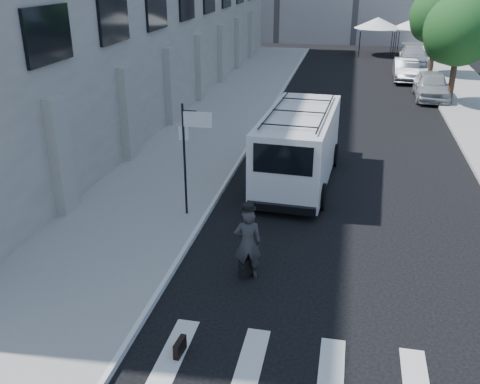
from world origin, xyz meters
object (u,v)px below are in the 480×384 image
at_px(parked_car_b, 406,70).
at_px(suitcase, 246,267).
at_px(businessman, 248,244).
at_px(parked_car_c, 413,56).
at_px(cargo_van, 299,146).
at_px(parked_car_a, 432,85).
at_px(briefcase, 180,347).

bearing_deg(parked_car_b, suitcase, -101.31).
relative_size(businessman, parked_car_c, 0.38).
xyz_separation_m(suitcase, parked_car_b, (5.84, 26.87, 0.46)).
bearing_deg(parked_car_c, cargo_van, -101.27).
bearing_deg(parked_car_a, briefcase, -106.16).
distance_m(parked_car_a, parked_car_b, 5.52).
xyz_separation_m(parked_car_a, parked_car_c, (0.00, 11.97, -0.07)).
bearing_deg(briefcase, parked_car_a, 78.05).
distance_m(briefcase, suitcase, 3.28).
relative_size(businessman, suitcase, 1.84).
height_order(cargo_van, parked_car_b, cargo_van).
xyz_separation_m(suitcase, cargo_van, (0.59, 6.89, 1.06)).
relative_size(briefcase, parked_car_c, 0.09).
distance_m(cargo_van, parked_car_c, 27.28).
xyz_separation_m(businessman, parked_car_a, (6.87, 21.46, -0.15)).
bearing_deg(businessman, cargo_van, -108.47).
xyz_separation_m(businessman, parked_car_b, (5.80, 26.87, -0.22)).
bearing_deg(businessman, parked_car_a, -121.62).
bearing_deg(parked_car_c, suitcase, -99.55).
height_order(briefcase, parked_car_b, parked_car_b).
bearing_deg(briefcase, parked_car_b, 82.95).
xyz_separation_m(suitcase, parked_car_c, (6.90, 33.42, 0.45)).
distance_m(briefcase, parked_car_a, 25.81).
relative_size(businessman, briefcase, 4.33).
relative_size(briefcase, parked_car_a, 0.09).
height_order(briefcase, parked_car_a, parked_car_a).
distance_m(parked_car_b, parked_car_c, 6.64).
distance_m(parked_car_a, parked_car_c, 11.97).
distance_m(businessman, cargo_van, 6.93).
bearing_deg(briefcase, cargo_van, 87.73).
distance_m(suitcase, parked_car_a, 22.54).
bearing_deg(briefcase, parked_car_c, 83.50).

